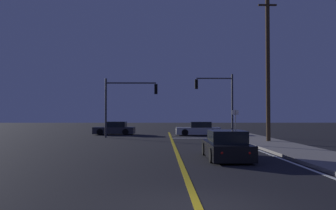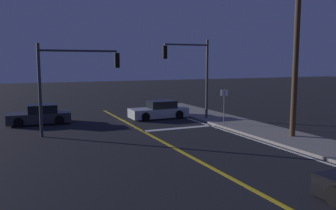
{
  "view_description": "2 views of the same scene",
  "coord_description": "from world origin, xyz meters",
  "px_view_note": "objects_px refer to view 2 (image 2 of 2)",
  "views": [
    {
      "loc": [
        -0.81,
        -7.65,
        2.08
      ],
      "look_at": [
        -0.25,
        24.41,
        2.93
      ],
      "focal_mm": 37.79,
      "sensor_mm": 36.0,
      "label": 1
    },
    {
      "loc": [
        -7.1,
        3.43,
        4.24
      ],
      "look_at": [
        -0.97,
        17.22,
        2.37
      ],
      "focal_mm": 36.9,
      "sensor_mm": 36.0,
      "label": 2
    }
  ],
  "objects_px": {
    "car_following_oncoming_charcoal": "(40,115)",
    "street_sign_corner": "(224,101)",
    "car_distant_tail_silver": "(159,111)",
    "utility_pole_right": "(297,31)",
    "traffic_signal_far_left": "(72,73)",
    "traffic_signal_near_right": "(192,67)"
  },
  "relations": [
    {
      "from": "car_distant_tail_silver",
      "to": "utility_pole_right",
      "type": "xyz_separation_m",
      "value": [
        4.08,
        -9.58,
        5.35
      ]
    },
    {
      "from": "car_following_oncoming_charcoal",
      "to": "street_sign_corner",
      "type": "distance_m",
      "value": 12.69
    },
    {
      "from": "car_distant_tail_silver",
      "to": "street_sign_corner",
      "type": "relative_size",
      "value": 1.77
    },
    {
      "from": "car_distant_tail_silver",
      "to": "street_sign_corner",
      "type": "bearing_deg",
      "value": -150.81
    },
    {
      "from": "car_distant_tail_silver",
      "to": "traffic_signal_far_left",
      "type": "height_order",
      "value": "traffic_signal_far_left"
    },
    {
      "from": "traffic_signal_far_left",
      "to": "street_sign_corner",
      "type": "relative_size",
      "value": 2.13
    },
    {
      "from": "car_distant_tail_silver",
      "to": "utility_pole_right",
      "type": "distance_m",
      "value": 11.71
    },
    {
      "from": "traffic_signal_near_right",
      "to": "car_distant_tail_silver",
      "type": "bearing_deg",
      "value": -49.46
    },
    {
      "from": "traffic_signal_far_left",
      "to": "street_sign_corner",
      "type": "height_order",
      "value": "traffic_signal_far_left"
    },
    {
      "from": "car_distant_tail_silver",
      "to": "traffic_signal_near_right",
      "type": "bearing_deg",
      "value": -139.38
    },
    {
      "from": "utility_pole_right",
      "to": "street_sign_corner",
      "type": "xyz_separation_m",
      "value": [
        -1.4,
        4.77,
        -4.26
      ]
    },
    {
      "from": "car_distant_tail_silver",
      "to": "traffic_signal_near_right",
      "type": "distance_m",
      "value": 4.24
    },
    {
      "from": "traffic_signal_far_left",
      "to": "utility_pole_right",
      "type": "distance_m",
      "value": 12.81
    },
    {
      "from": "street_sign_corner",
      "to": "utility_pole_right",
      "type": "bearing_deg",
      "value": -73.65
    },
    {
      "from": "utility_pole_right",
      "to": "car_distant_tail_silver",
      "type": "bearing_deg",
      "value": 113.05
    },
    {
      "from": "car_distant_tail_silver",
      "to": "traffic_signal_far_left",
      "type": "xyz_separation_m",
      "value": [
        -6.9,
        -3.41,
        3.01
      ]
    },
    {
      "from": "traffic_signal_near_right",
      "to": "traffic_signal_far_left",
      "type": "distance_m",
      "value": 8.73
    },
    {
      "from": "car_distant_tail_silver",
      "to": "car_following_oncoming_charcoal",
      "type": "distance_m",
      "value": 8.56
    },
    {
      "from": "traffic_signal_near_right",
      "to": "utility_pole_right",
      "type": "height_order",
      "value": "utility_pole_right"
    },
    {
      "from": "car_following_oncoming_charcoal",
      "to": "street_sign_corner",
      "type": "xyz_separation_m",
      "value": [
        11.15,
        -5.96,
        1.09
      ]
    },
    {
      "from": "traffic_signal_near_right",
      "to": "street_sign_corner",
      "type": "relative_size",
      "value": 2.36
    },
    {
      "from": "car_distant_tail_silver",
      "to": "street_sign_corner",
      "type": "xyz_separation_m",
      "value": [
        2.68,
        -4.81,
        1.09
      ]
    }
  ]
}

